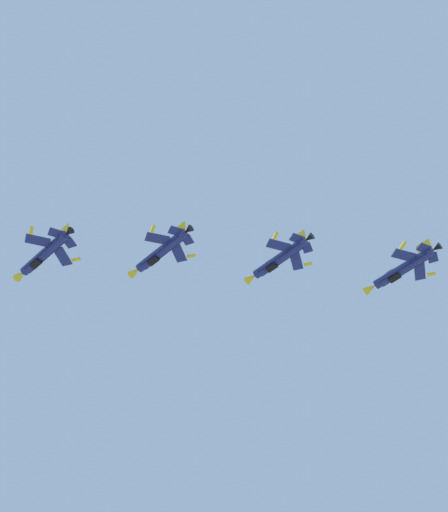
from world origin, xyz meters
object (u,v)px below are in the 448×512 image
object	(u,v)px
fighter_jet_right_wing	(279,259)
fighter_jet_left_outer	(402,269)
fighter_jet_left_wing	(161,252)
fighter_jet_lead	(44,254)

from	to	relation	value
fighter_jet_right_wing	fighter_jet_left_outer	size ratio (longest dim) A/B	1.00
fighter_jet_left_wing	fighter_jet_right_wing	size ratio (longest dim) A/B	1.00
fighter_jet_lead	fighter_jet_right_wing	bearing A→B (deg)	-40.83
fighter_jet_right_wing	fighter_jet_left_outer	world-z (taller)	fighter_jet_right_wing
fighter_jet_lead	fighter_jet_left_wing	size ratio (longest dim) A/B	1.00
fighter_jet_lead	fighter_jet_right_wing	world-z (taller)	fighter_jet_right_wing
fighter_jet_lead	fighter_jet_left_wing	xyz separation A→B (m)	(15.66, 13.00, 2.55)
fighter_jet_left_outer	fighter_jet_right_wing	bearing A→B (deg)	131.69
fighter_jet_lead	fighter_jet_right_wing	distance (m)	42.45
fighter_jet_lead	fighter_jet_right_wing	xyz separation A→B (m)	(31.57, 28.07, 4.16)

